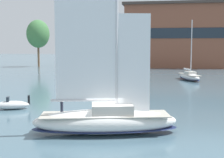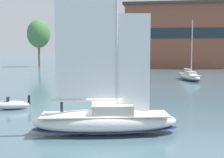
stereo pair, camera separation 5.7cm
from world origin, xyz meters
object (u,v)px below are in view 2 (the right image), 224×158
Objects in this scene: sailboat_main at (105,118)px; sailboat_moored_near_marina at (190,76)px; sailboat_moored_mid_channel at (106,72)px; motor_tender at (12,105)px; tree_shore_center at (39,34)px.

sailboat_main reaches higher than sailboat_moored_near_marina.
sailboat_moored_near_marina is 16.43m from sailboat_moored_mid_channel.
sailboat_moored_near_marina is at bearing 56.58° from motor_tender.
sailboat_main is 1.32× the size of sailboat_moored_near_marina.
tree_shore_center reaches higher than sailboat_moored_near_marina.
tree_shore_center is at bearing 143.78° from sailboat_moored_near_marina.
motor_tender is (-10.41, 6.79, -0.67)m from sailboat_main.
sailboat_moored_near_marina is at bearing -36.22° from tree_shore_center.
sailboat_main is at bearing -103.61° from sailboat_moored_near_marina.
sailboat_main is at bearing -33.11° from motor_tender.
sailboat_moored_near_marina is at bearing 76.39° from sailboat_main.
sailboat_moored_mid_channel is (-15.93, 4.02, 0.11)m from sailboat_moored_near_marina.
sailboat_moored_near_marina is (8.62, 35.62, -0.38)m from sailboat_main.
sailboat_moored_mid_channel is (24.37, -25.50, -8.63)m from tree_shore_center.
tree_shore_center is 62.77m from motor_tender.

